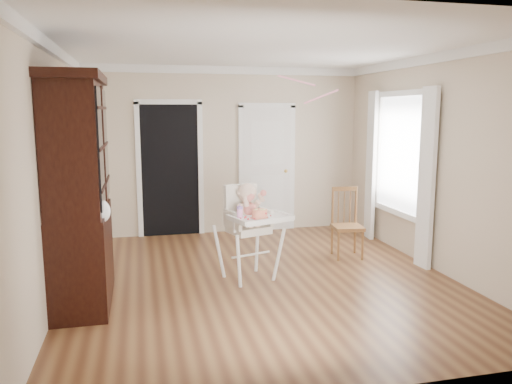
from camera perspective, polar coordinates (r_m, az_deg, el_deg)
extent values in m
plane|color=#54311D|center=(6.06, 0.63, -10.00)|extent=(5.00, 5.00, 0.00)
plane|color=white|center=(5.76, 0.68, 16.25)|extent=(5.00, 5.00, 0.00)
plane|color=beige|center=(8.20, -3.54, 4.69)|extent=(4.50, 0.00, 4.50)
plane|color=beige|center=(5.66, -22.06, 2.00)|extent=(0.00, 5.00, 5.00)
plane|color=beige|center=(6.66, 19.84, 3.12)|extent=(0.00, 5.00, 5.00)
cube|color=black|center=(8.11, -9.79, 2.40)|extent=(0.90, 0.03, 2.10)
cube|color=white|center=(8.09, -13.25, 2.27)|extent=(0.08, 0.05, 2.18)
cube|color=white|center=(8.15, -6.34, 2.51)|extent=(0.08, 0.05, 2.18)
cube|color=white|center=(8.05, -10.00, 10.12)|extent=(1.06, 0.05, 0.08)
cube|color=white|center=(8.35, 1.26, 2.55)|extent=(0.80, 0.05, 2.05)
cube|color=white|center=(8.25, -1.71, 2.47)|extent=(0.08, 0.05, 2.13)
cube|color=white|center=(8.47, 4.14, 2.63)|extent=(0.08, 0.05, 2.13)
sphere|color=gold|center=(8.40, 3.43, 2.41)|extent=(0.06, 0.06, 0.06)
cube|color=white|center=(7.33, 16.33, 4.20)|extent=(0.02, 1.20, 1.60)
cube|color=white|center=(7.30, 16.50, 10.78)|extent=(0.06, 1.36, 0.08)
cube|color=white|center=(6.65, 18.93, 1.42)|extent=(0.08, 0.28, 2.30)
cube|color=white|center=(8.00, 13.01, 2.93)|extent=(0.08, 0.28, 2.30)
cylinder|color=white|center=(5.67, -1.97, -8.08)|extent=(0.11, 0.17, 0.67)
cylinder|color=white|center=(5.94, 2.59, -7.29)|extent=(0.17, 0.11, 0.67)
cylinder|color=white|center=(6.09, -4.23, -6.89)|extent=(0.17, 0.11, 0.67)
cylinder|color=white|center=(6.34, 0.12, -6.21)|extent=(0.11, 0.17, 0.67)
cylinder|color=white|center=(5.96, -0.59, -7.17)|extent=(0.50, 0.18, 0.03)
cube|color=white|center=(5.93, -0.87, -4.24)|extent=(0.53, 0.51, 0.09)
cube|color=white|center=(5.80, -2.69, -3.20)|extent=(0.16, 0.38, 0.20)
cube|color=white|center=(6.00, 0.88, -2.75)|extent=(0.16, 0.38, 0.20)
cube|color=white|center=(6.03, -1.78, -1.40)|extent=(0.42, 0.19, 0.49)
cube|color=white|center=(5.66, 0.49, -3.08)|extent=(0.73, 0.62, 0.03)
cube|color=white|center=(5.48, 1.68, -3.27)|extent=(0.61, 0.22, 0.04)
ellipsoid|color=beige|center=(5.92, -1.04, -2.55)|extent=(0.31, 0.27, 0.32)
sphere|color=beige|center=(5.87, -1.05, -0.07)|extent=(0.28, 0.28, 0.22)
sphere|color=red|center=(5.85, -0.71, -2.02)|extent=(0.16, 0.16, 0.16)
sphere|color=red|center=(5.78, -0.81, -0.74)|extent=(0.08, 0.08, 0.08)
sphere|color=red|center=(5.88, 0.85, -0.11)|extent=(0.07, 0.07, 0.07)
cylinder|color=silver|center=(5.61, 0.43, -3.00)|extent=(0.22, 0.22, 0.01)
cylinder|color=red|center=(5.60, 0.43, -2.50)|extent=(0.17, 0.17, 0.09)
cylinder|color=#F2E08C|center=(5.58, 0.74, -2.09)|extent=(0.08, 0.08, 0.02)
cylinder|color=#F696D2|center=(5.63, -1.87, -2.46)|extent=(0.06, 0.06, 0.10)
cylinder|color=#9269B8|center=(5.62, -1.87, -1.81)|extent=(0.07, 0.07, 0.03)
cone|color=#9269B8|center=(5.61, -1.87, -1.49)|extent=(0.02, 0.02, 0.04)
cube|color=black|center=(5.56, -19.23, -6.98)|extent=(0.55, 1.32, 0.99)
cube|color=black|center=(5.37, -19.88, 4.92)|extent=(0.50, 1.32, 1.32)
cube|color=black|center=(5.01, -17.31, 4.79)|extent=(0.02, 0.57, 1.15)
cube|color=black|center=(5.67, -16.85, 5.28)|extent=(0.02, 0.57, 1.15)
cube|color=black|center=(5.36, -20.28, 12.18)|extent=(0.59, 1.40, 0.09)
ellipsoid|color=white|center=(5.04, -17.52, -2.12)|extent=(0.22, 0.18, 0.24)
cube|color=brown|center=(6.98, 10.40, -3.99)|extent=(0.43, 0.43, 0.05)
cylinder|color=brown|center=(6.83, 9.41, -6.07)|extent=(0.03, 0.03, 0.42)
cylinder|color=brown|center=(6.92, 12.08, -5.93)|extent=(0.03, 0.03, 0.42)
cylinder|color=brown|center=(7.14, 8.68, -5.37)|extent=(0.03, 0.03, 0.42)
cylinder|color=brown|center=(7.23, 11.25, -5.26)|extent=(0.03, 0.03, 0.42)
cylinder|color=brown|center=(7.04, 8.75, -1.59)|extent=(0.03, 0.03, 0.54)
cylinder|color=brown|center=(7.14, 11.34, -1.52)|extent=(0.03, 0.03, 0.54)
cube|color=brown|center=(7.05, 10.11, 0.37)|extent=(0.35, 0.08, 0.06)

